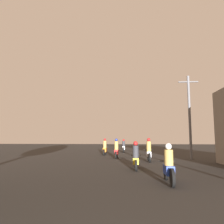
# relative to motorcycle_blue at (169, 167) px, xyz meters

# --- Properties ---
(motorcycle_blue) EXTENTS (0.60, 2.01, 1.47)m
(motorcycle_blue) POSITION_rel_motorcycle_blue_xyz_m (0.00, 0.00, 0.00)
(motorcycle_blue) COLOR black
(motorcycle_blue) RESTS_ON ground_plane
(motorcycle_yellow) EXTENTS (0.60, 1.96, 1.50)m
(motorcycle_yellow) POSITION_rel_motorcycle_blue_xyz_m (-1.14, 3.54, 0.02)
(motorcycle_yellow) COLOR black
(motorcycle_yellow) RESTS_ON ground_plane
(motorcycle_silver) EXTENTS (0.60, 1.99, 1.66)m
(motorcycle_silver) POSITION_rel_motorcycle_blue_xyz_m (-0.11, 7.60, 0.07)
(motorcycle_silver) COLOR black
(motorcycle_silver) RESTS_ON ground_plane
(motorcycle_red) EXTENTS (0.60, 1.94, 1.63)m
(motorcycle_red) POSITION_rel_motorcycle_blue_xyz_m (-2.59, 10.00, 0.05)
(motorcycle_red) COLOR black
(motorcycle_red) RESTS_ON ground_plane
(motorcycle_orange) EXTENTS (0.60, 2.07, 1.63)m
(motorcycle_orange) POSITION_rel_motorcycle_blue_xyz_m (-3.95, 13.23, 0.05)
(motorcycle_orange) COLOR black
(motorcycle_orange) RESTS_ON ground_plane
(motorcycle_white) EXTENTS (0.60, 1.97, 1.54)m
(motorcycle_white) POSITION_rel_motorcycle_blue_xyz_m (-2.23, 17.74, 0.03)
(motorcycle_white) COLOR black
(motorcycle_white) RESTS_ON ground_plane
(utility_pole_far) EXTENTS (1.60, 0.20, 6.77)m
(utility_pole_far) POSITION_rel_motorcycle_blue_xyz_m (3.38, 9.59, 2.95)
(utility_pole_far) COLOR slate
(utility_pole_far) RESTS_ON ground_plane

